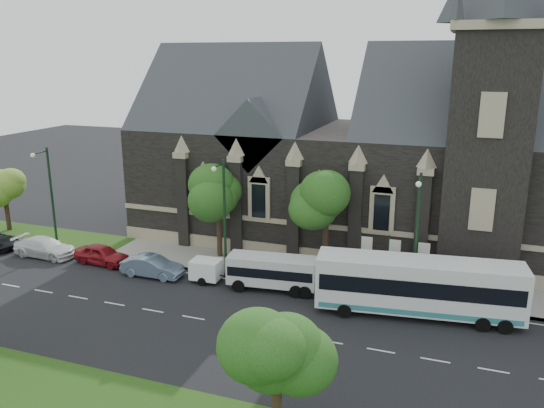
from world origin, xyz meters
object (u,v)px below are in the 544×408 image
at_px(tree_walk_far, 6,184).
at_px(shuttle_bus, 273,271).
at_px(banner_flag_right, 421,260).
at_px(box_trailer, 206,269).
at_px(tree_walk_right, 330,199).
at_px(sedan, 152,266).
at_px(banner_flag_left, 364,254).
at_px(street_lamp_far, 50,194).
at_px(car_far_red, 102,254).
at_px(tour_coach, 418,286).
at_px(street_lamp_near, 417,231).
at_px(street_lamp_mid, 223,211).
at_px(car_far_white, 45,247).
at_px(tree_park_east, 282,351).
at_px(tree_walk_left, 222,190).
at_px(banner_flag_center, 392,257).

distance_m(tree_walk_far, shuttle_bus, 28.65).
xyz_separation_m(banner_flag_right, box_trailer, (-15.09, -3.43, -1.43)).
distance_m(tree_walk_right, sedan, 14.46).
distance_m(banner_flag_left, shuttle_bus, 6.78).
height_order(street_lamp_far, car_far_red, street_lamp_far).
bearing_deg(tour_coach, tree_walk_far, 165.51).
relative_size(tree_walk_far, shuttle_bus, 0.95).
bearing_deg(street_lamp_near, street_lamp_mid, 180.00).
xyz_separation_m(tree_walk_far, car_far_white, (7.92, -4.43, -3.83)).
bearing_deg(tree_park_east, box_trailer, 126.39).
bearing_deg(box_trailer, street_lamp_far, 171.86).
bearing_deg(sedan, tree_walk_left, -30.98).
height_order(street_lamp_mid, box_trailer, street_lamp_mid).
relative_size(tree_park_east, car_far_red, 1.35).
bearing_deg(tree_walk_far, banner_flag_left, -1.97).
xyz_separation_m(shuttle_bus, sedan, (-9.45, -0.83, -0.65)).
height_order(tree_walk_left, banner_flag_center, tree_walk_left).
bearing_deg(tree_walk_left, street_lamp_near, -12.87).
distance_m(tree_walk_left, banner_flag_center, 14.58).
xyz_separation_m(tree_walk_left, street_lamp_near, (15.80, -3.61, -0.62)).
relative_size(banner_flag_right, box_trailer, 1.26).
bearing_deg(shuttle_bus, tree_walk_left, 135.38).
bearing_deg(street_lamp_far, box_trailer, -5.71).
bearing_deg(banner_flag_right, shuttle_bus, -162.73).
distance_m(tree_walk_right, street_lamp_near, 7.72).
xyz_separation_m(street_lamp_far, tour_coach, (30.48, -1.86, -3.06)).
relative_size(street_lamp_mid, box_trailer, 2.83).
distance_m(tree_walk_left, box_trailer, 7.08).
height_order(tree_walk_far, street_lamp_mid, street_lamp_mid).
bearing_deg(shuttle_bus, banner_flag_center, 14.72).
bearing_deg(car_far_white, banner_flag_right, -83.77).
xyz_separation_m(tree_walk_right, tree_walk_left, (-9.01, -0.01, -0.08)).
height_order(tour_coach, sedan, tour_coach).
xyz_separation_m(tree_walk_far, shuttle_bus, (28.15, -4.27, -3.18)).
height_order(banner_flag_center, car_far_white, banner_flag_center).
distance_m(banner_flag_left, box_trailer, 11.70).
xyz_separation_m(street_lamp_far, sedan, (10.88, -2.02, -4.32)).
relative_size(tree_park_east, tree_walk_right, 0.81).
bearing_deg(street_lamp_near, banner_flag_right, 81.44).
height_order(shuttle_bus, sedan, shuttle_bus).
relative_size(tree_walk_left, banner_flag_center, 1.91).
bearing_deg(street_lamp_near, car_far_white, -177.42).
relative_size(street_lamp_mid, shuttle_bus, 1.37).
relative_size(tree_park_east, tree_walk_far, 1.00).
bearing_deg(street_lamp_mid, car_far_white, -175.16).
distance_m(tree_walk_right, tree_walk_far, 31.06).
xyz_separation_m(banner_flag_right, car_far_red, (-24.63, -3.06, -1.59)).
bearing_deg(street_lamp_far, tree_walk_right, 8.86).
bearing_deg(shuttle_bus, street_lamp_mid, 158.09).
relative_size(banner_flag_left, car_far_red, 0.86).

